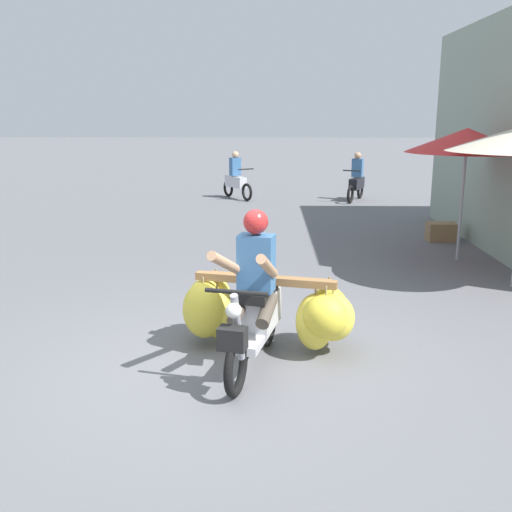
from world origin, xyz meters
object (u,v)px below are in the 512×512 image
Objects in this scene: motorbike_distant_ahead_right at (236,180)px; produce_crate at (442,232)px; motorbike_distant_ahead_left at (357,181)px; motorbike_main_loaded at (267,309)px; market_umbrella_near_shop at (467,140)px.

motorbike_distant_ahead_right reaches higher than produce_crate.
motorbike_distant_ahead_right is (-3.53, 0.35, 0.00)m from motorbike_distant_ahead_left.
motorbike_distant_ahead_left and motorbike_distant_ahead_right have the same top height.
motorbike_distant_ahead_right is 2.50× the size of produce_crate.
motorbike_distant_ahead_left is at bearing 77.17° from motorbike_main_loaded.
motorbike_distant_ahead_left is 1.09× the size of motorbike_distant_ahead_right.
motorbike_distant_ahead_left is 2.72× the size of produce_crate.
motorbike_main_loaded is at bearing -121.33° from produce_crate.
motorbike_distant_ahead_left is at bearing 95.80° from market_umbrella_near_shop.
motorbike_distant_ahead_right is 7.38m from produce_crate.
market_umbrella_near_shop is at bearing -96.45° from produce_crate.
market_umbrella_near_shop is (0.72, -7.12, 1.47)m from motorbike_distant_ahead_left.
motorbike_main_loaded reaches higher than motorbike_distant_ahead_right.
motorbike_distant_ahead_right is at bearing 94.84° from motorbike_main_loaded.
motorbike_distant_ahead_right is 8.72m from market_umbrella_near_shop.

